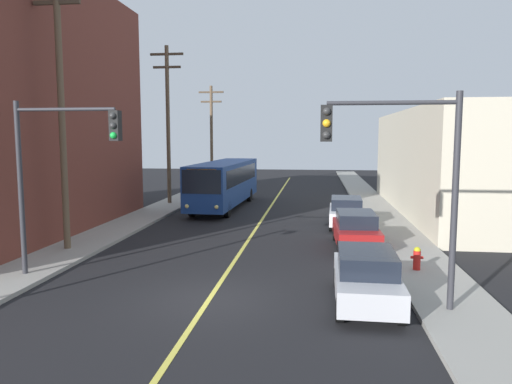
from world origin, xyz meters
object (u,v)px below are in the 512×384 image
Objects in this scene: parked_car_white at (346,211)px; traffic_signal_left_corner at (61,156)px; parked_car_silver at (366,277)px; utility_pole_far at (211,131)px; city_bus at (225,182)px; traffic_signal_right_corner at (398,160)px; utility_pole_mid at (168,118)px; parked_car_red at (356,229)px; utility_pole_near at (61,98)px; fire_hydrant at (417,258)px.

traffic_signal_left_corner reaches higher than parked_car_white.
utility_pole_far reaches higher than parked_car_silver.
traffic_signal_left_corner is at bearing -97.19° from city_bus.
utility_pole_mid is at bearing 122.14° from traffic_signal_right_corner.
parked_car_white is 0.40× the size of utility_pole_mid.
traffic_signal_right_corner is (12.30, -32.47, -1.17)m from utility_pole_far.
city_bus is at bearing 124.97° from parked_car_red.
utility_pole_mid is 1.87× the size of traffic_signal_right_corner.
utility_pole_mid is at bearing 169.54° from city_bus.
city_bus is at bearing -10.46° from utility_pole_mid.
city_bus is 2.04× the size of traffic_signal_right_corner.
utility_pole_near reaches higher than utility_pole_mid.
parked_car_red is at bearing -64.13° from utility_pole_far.
parked_car_red is at bearing 87.84° from parked_car_silver.
city_bus is 13.84m from utility_pole_far.
utility_pole_near is (-12.14, 5.20, 5.71)m from parked_car_silver.
parked_car_silver is at bearing -92.16° from parked_car_red.
city_bus is at bearing 141.33° from parked_car_white.
traffic_signal_right_corner reaches higher than parked_car_white.
traffic_signal_left_corner is 10.98m from traffic_signal_right_corner.
city_bus is 6.23m from utility_pole_mid.
parked_car_white is at bearing 102.22° from fire_hydrant.
parked_car_silver is 5.28× the size of fire_hydrant.
utility_pole_mid is 22.47m from fire_hydrant.
traffic_signal_left_corner is at bearing 172.58° from parked_car_silver.
utility_pole_near is at bearing -107.10° from city_bus.
traffic_signal_left_corner is (-10.11, 1.32, 3.46)m from parked_car_silver.
city_bus is 10.33m from parked_car_white.
traffic_signal_left_corner is at bearing -169.78° from fire_hydrant.
parked_car_silver is 3.58m from traffic_signal_right_corner.
utility_pole_mid reaches higher than parked_car_red.
utility_pole_near reaches higher than parked_car_silver.
traffic_signal_right_corner is (12.85, -20.45, -1.98)m from utility_pole_mid.
fire_hydrant is (14.30, -1.67, -5.97)m from utility_pole_near.
parked_car_red is 0.38× the size of utility_pole_near.
utility_pole_mid is 24.23m from traffic_signal_right_corner.
traffic_signal_right_corner is (10.82, -1.86, 0.00)m from traffic_signal_left_corner.
utility_pole_far is at bearing 92.76° from traffic_signal_left_corner.
utility_pole_mid is (-4.27, 0.79, 4.47)m from city_bus.
parked_car_silver is 14.39m from utility_pole_near.
fire_hydrant is at bearing -64.19° from utility_pole_far.
parked_car_white is 0.46× the size of utility_pole_far.
utility_pole_far is 1.61× the size of traffic_signal_right_corner.
city_bus is 14.25m from parked_car_red.
utility_pole_near is at bearing -148.70° from parked_car_white.
parked_car_white is at bearing 91.23° from parked_car_red.
parked_car_white is at bearing 92.36° from traffic_signal_right_corner.
utility_pole_near is 1.96× the size of traffic_signal_left_corner.
utility_pole_near reaches higher than parked_car_white.
utility_pole_mid is 1.87× the size of traffic_signal_left_corner.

